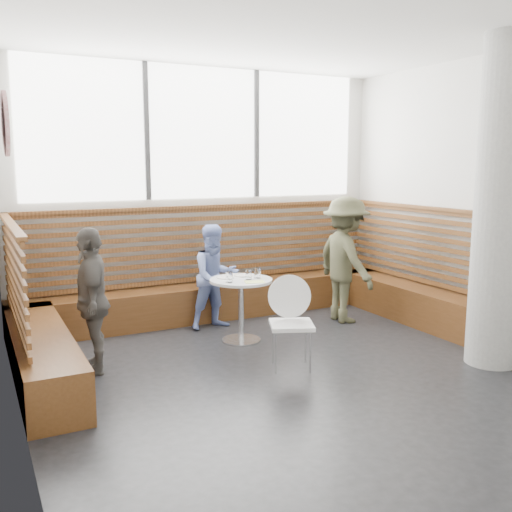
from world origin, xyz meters
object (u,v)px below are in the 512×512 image
child_back (215,277)px  child_left (92,300)px  concrete_column (501,205)px  cafe_table (241,297)px  cafe_chair (288,315)px  adult_man (345,260)px

child_back → child_left: (-1.62, -0.83, 0.07)m
concrete_column → child_left: 4.05m
cafe_table → child_back: 0.64m
cafe_chair → child_left: 1.89m
concrete_column → cafe_table: concrete_column is taller
adult_man → child_left: (-3.22, -0.38, -0.09)m
concrete_column → cafe_chair: 2.32m
concrete_column → child_left: concrete_column is taller
cafe_chair → child_left: (-1.74, 0.73, 0.18)m
cafe_table → child_left: (-1.67, -0.20, 0.19)m
cafe_table → adult_man: (1.55, 0.18, 0.28)m
cafe_table → cafe_chair: 0.93m
adult_man → child_back: 1.66m
cafe_table → cafe_chair: (0.07, -0.93, 0.01)m
adult_man → child_left: size_ratio=1.13×
concrete_column → child_left: size_ratio=2.27×
child_back → child_left: 1.82m
cafe_chair → child_left: bearing=-179.8°
cafe_table → child_back: bearing=94.4°
cafe_chair → child_left: child_left is taller
cafe_chair → adult_man: bearing=59.8°
cafe_chair → child_back: child_back is taller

